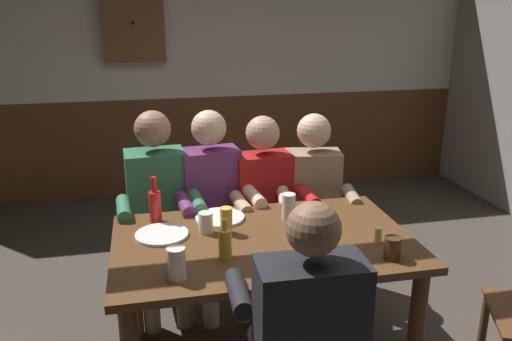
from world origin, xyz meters
The scene contains 21 objects.
back_wall_upper centered at (0.00, 2.76, 1.72)m, with size 5.44×0.12×1.47m, color beige.
back_wall_wainscot centered at (0.00, 2.76, 0.49)m, with size 5.44×0.12×0.98m, color brown.
dining_table centered at (0.00, -0.09, 0.63)m, with size 1.51×0.94×0.74m.
person_0 centered at (-0.50, 0.61, 0.70)m, with size 0.52×0.55×1.27m.
person_1 centered at (-0.16, 0.61, 0.69)m, with size 0.53×0.54×1.26m.
person_2 centered at (0.18, 0.60, 0.67)m, with size 0.52×0.52×1.21m.
person_3 centered at (0.50, 0.61, 0.67)m, with size 0.54×0.56×1.21m.
person_4 centered at (0.00, -0.78, 0.67)m, with size 0.55×0.53×1.23m.
table_candle centered at (0.55, -0.25, 0.78)m, with size 0.04×0.04×0.08m, color #F9E08C.
condiment_caddy centered at (0.35, 0.04, 0.77)m, with size 0.14×0.10×0.05m, color #B2B7BC.
plate_0 centered at (-0.50, 0.06, 0.75)m, with size 0.27×0.27×0.01m, color white.
plate_1 centered at (-0.18, 0.22, 0.75)m, with size 0.27×0.27×0.01m, color white.
bottle_0 centered at (-0.22, -0.25, 0.82)m, with size 0.06×0.06×0.20m.
bottle_1 centered at (-0.52, 0.25, 0.84)m, with size 0.07×0.07×0.26m.
pint_glass_0 centered at (0.19, 0.13, 0.81)m, with size 0.07×0.07×0.15m, color white.
pint_glass_1 centered at (-0.46, -0.40, 0.81)m, with size 0.08×0.08×0.15m, color white.
pint_glass_2 centered at (-0.27, 0.06, 0.80)m, with size 0.08×0.08×0.11m, color white.
pint_glass_3 centered at (0.26, -0.10, 0.81)m, with size 0.07×0.07×0.13m, color #4C2D19.
pint_glass_4 centered at (-0.17, 0.03, 0.81)m, with size 0.06×0.06×0.14m, color #E5C64C.
pint_glass_5 centered at (0.54, -0.42, 0.79)m, with size 0.08×0.08×0.11m, color #4C2D19.
wall_dart_cabinet centered at (-0.60, 2.63, 1.70)m, with size 0.56×0.15×0.70m.
Camera 1 is at (-0.55, -2.44, 1.89)m, focal length 36.69 mm.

